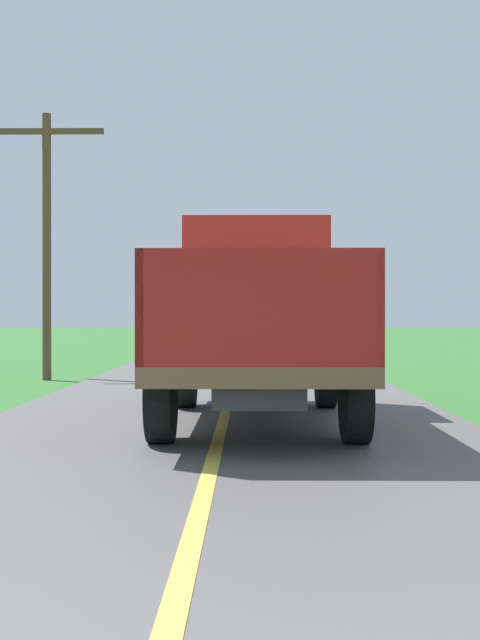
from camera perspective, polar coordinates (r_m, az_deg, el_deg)
The scene contains 2 objects.
banana_truck_near at distance 11.07m, azimuth 1.26°, elevation 0.35°, with size 2.38×5.82×2.80m.
utility_pole_roadside at distance 18.72m, azimuth -13.65°, elevation 6.16°, with size 2.59×0.20×6.05m.
Camera 1 is at (0.36, -0.89, 1.45)m, focal length 44.78 mm.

